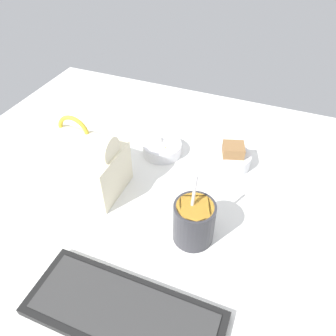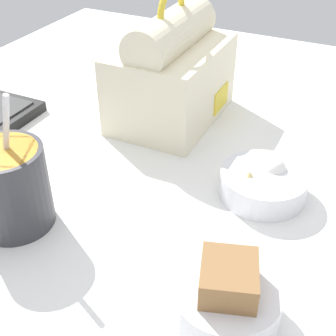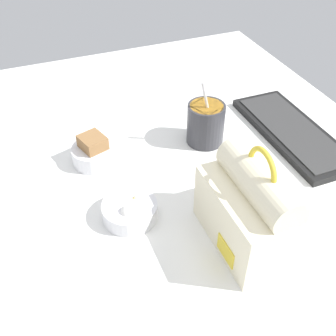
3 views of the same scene
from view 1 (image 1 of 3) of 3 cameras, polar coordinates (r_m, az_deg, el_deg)
desk_surface at (r=88.08cm, az=0.77°, el=-4.84°), size 140.00×110.00×2.00cm
keyboard at (r=68.50cm, az=-7.70°, el=-23.75°), size 37.94×14.82×2.10cm
lunch_bag at (r=87.21cm, az=-14.89°, el=1.07°), size 21.14×15.14×21.92cm
soup_cup at (r=74.14cm, az=4.52°, el=-9.24°), size 9.36×9.36×17.67cm
bento_bowl_sandwich at (r=95.62cm, az=11.08°, el=1.75°), size 10.68×10.68×7.25cm
bento_bowl_snacks at (r=98.66cm, az=-1.03°, el=3.51°), size 11.56×11.56×4.94cm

